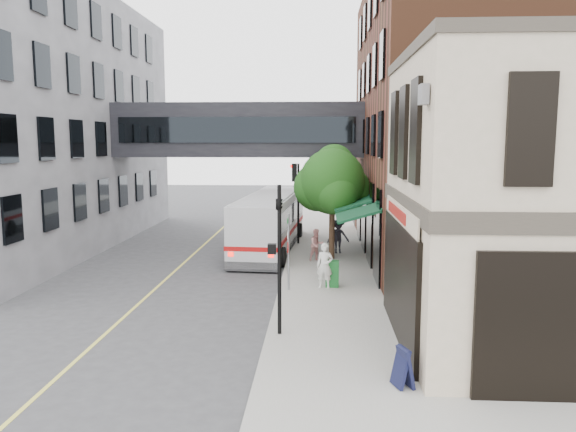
# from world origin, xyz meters

# --- Properties ---
(ground) EXTENTS (120.00, 120.00, 0.00)m
(ground) POSITION_xyz_m (0.00, 0.00, 0.00)
(ground) COLOR #38383A
(ground) RESTS_ON ground
(sidewalk_main) EXTENTS (4.00, 60.00, 0.15)m
(sidewalk_main) POSITION_xyz_m (2.00, 14.00, 0.07)
(sidewalk_main) COLOR gray
(sidewalk_main) RESTS_ON ground
(brick_building) EXTENTS (13.76, 18.00, 14.00)m
(brick_building) POSITION_xyz_m (9.98, 15.00, 6.99)
(brick_building) COLOR #4F2A18
(brick_building) RESTS_ON ground
(skyway_bridge) EXTENTS (14.00, 3.18, 3.00)m
(skyway_bridge) POSITION_xyz_m (-3.00, 18.00, 6.50)
(skyway_bridge) COLOR black
(skyway_bridge) RESTS_ON ground
(traffic_signal_near) EXTENTS (0.44, 0.22, 4.60)m
(traffic_signal_near) POSITION_xyz_m (0.37, 2.00, 2.98)
(traffic_signal_near) COLOR black
(traffic_signal_near) RESTS_ON sidewalk_main
(traffic_signal_far) EXTENTS (0.53, 0.28, 4.50)m
(traffic_signal_far) POSITION_xyz_m (0.26, 17.00, 3.34)
(traffic_signal_far) COLOR black
(traffic_signal_far) RESTS_ON sidewalk_main
(street_sign_pole) EXTENTS (0.08, 0.75, 3.00)m
(street_sign_pole) POSITION_xyz_m (0.39, 7.00, 1.93)
(street_sign_pole) COLOR gray
(street_sign_pole) RESTS_ON sidewalk_main
(street_tree) EXTENTS (3.80, 3.20, 5.60)m
(street_tree) POSITION_xyz_m (2.19, 13.22, 3.91)
(street_tree) COLOR #382619
(street_tree) RESTS_ON sidewalk_main
(lane_marking) EXTENTS (0.12, 40.00, 0.01)m
(lane_marking) POSITION_xyz_m (-5.00, 10.00, 0.01)
(lane_marking) COLOR #D8CC4C
(lane_marking) RESTS_ON ground
(bus) EXTENTS (3.30, 11.23, 2.98)m
(bus) POSITION_xyz_m (-1.08, 15.72, 1.67)
(bus) COLOR silver
(bus) RESTS_ON ground
(pedestrian_a) EXTENTS (0.71, 0.53, 1.78)m
(pedestrian_a) POSITION_xyz_m (1.80, 7.38, 1.04)
(pedestrian_a) COLOR white
(pedestrian_a) RESTS_ON sidewalk_main
(pedestrian_b) EXTENTS (0.94, 0.86, 1.56)m
(pedestrian_b) POSITION_xyz_m (1.46, 12.40, 0.93)
(pedestrian_b) COLOR #DA918D
(pedestrian_b) RESTS_ON sidewalk_main
(pedestrian_c) EXTENTS (1.23, 0.83, 1.76)m
(pedestrian_c) POSITION_xyz_m (2.56, 14.33, 1.03)
(pedestrian_c) COLOR black
(pedestrian_c) RESTS_ON sidewalk_main
(newspaper_box) EXTENTS (0.54, 0.49, 1.03)m
(newspaper_box) POSITION_xyz_m (2.11, 7.61, 0.67)
(newspaper_box) COLOR #155B22
(newspaper_box) RESTS_ON sidewalk_main
(sandwich_board) EXTENTS (0.51, 0.62, 0.96)m
(sandwich_board) POSITION_xyz_m (3.57, -1.50, 0.63)
(sandwich_board) COLOR black
(sandwich_board) RESTS_ON sidewalk_main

